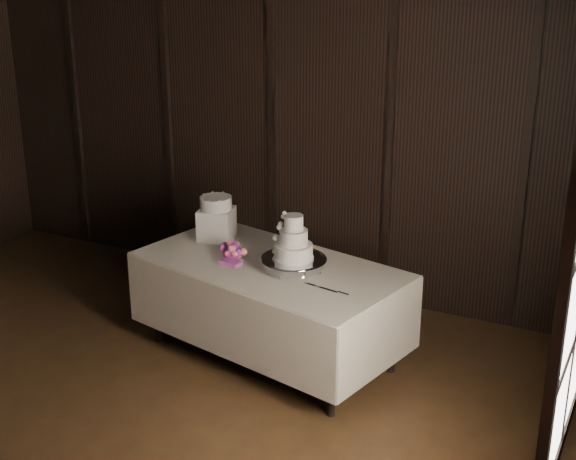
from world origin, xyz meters
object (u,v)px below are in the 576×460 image
Objects in this scene: cake_stand at (294,264)px; bouquet at (233,251)px; display_table at (270,306)px; small_cake at (216,203)px; wedding_cake at (290,242)px; box_pedestal at (217,224)px.

bouquet is at bearing 179.74° from cake_stand.
small_cake is at bearing 168.46° from display_table.
wedding_cake is at bearing -1.90° from bouquet.
cake_stand reaches higher than display_table.
bouquet is at bearing -43.31° from box_pedestal.
small_cake is (0.00, 0.00, 0.18)m from box_pedestal.
box_pedestal is at bearing 168.46° from display_table.
bouquet is at bearing -43.31° from small_cake.
small_cake is (-0.62, 0.28, 0.64)m from display_table.
display_table is 0.83m from box_pedestal.
display_table is 5.92× the size of bouquet.
bouquet is 0.45m from box_pedestal.
cake_stand is 0.92m from small_cake.
small_cake reaches higher than display_table.
box_pedestal is at bearing 0.00° from small_cake.
cake_stand is 1.86× the size of box_pedestal.
cake_stand is at bearing -0.26° from bouquet.
wedding_cake is at bearing -0.39° from display_table.
display_table is at bearing 4.96° from bouquet.
wedding_cake is (0.19, -0.04, 0.56)m from display_table.
small_cake reaches higher than cake_stand.
bouquet reaches higher than cake_stand.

